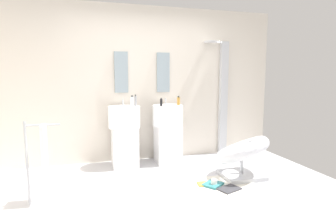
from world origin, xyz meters
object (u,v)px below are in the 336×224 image
object	(u,v)px
lounge_chair	(242,153)
coffee_mug	(214,183)
towel_rack	(41,149)
pedestal_sink_right	(168,131)
magazine_teal	(213,184)
soap_bottle_clear	(132,102)
shower_column	(223,96)
soap_bottle_amber	(178,101)
soap_bottle_black	(161,102)
magazine_ochre	(208,184)
magazine_charcoal	(229,189)
soap_bottle_grey	(136,101)
pedestal_sink_left	(125,133)

from	to	relation	value
lounge_chair	coffee_mug	world-z (taller)	lounge_chair
lounge_chair	towel_rack	bearing A→B (deg)	-177.57
pedestal_sink_right	towel_rack	xyz separation A→B (m)	(-1.77, -1.07, 0.09)
magazine_teal	soap_bottle_clear	bearing A→B (deg)	94.66
shower_column	soap_bottle_amber	size ratio (longest dim) A/B	13.87
pedestal_sink_right	soap_bottle_black	size ratio (longest dim) A/B	8.27
magazine_teal	coffee_mug	bearing A→B (deg)	-107.91
magazine_ochre	magazine_teal	xyz separation A→B (m)	(0.05, -0.05, 0.01)
magazine_ochre	soap_bottle_clear	world-z (taller)	soap_bottle_clear
magazine_charcoal	soap_bottle_grey	size ratio (longest dim) A/B	1.55
lounge_chair	magazine_ochre	size ratio (longest dim) A/B	4.07
magazine_charcoal	soap_bottle_black	bearing A→B (deg)	94.52
pedestal_sink_left	pedestal_sink_right	bearing A→B (deg)	0.00
shower_column	coffee_mug	distance (m)	1.92
pedestal_sink_right	soap_bottle_amber	size ratio (longest dim) A/B	7.22
magazine_teal	soap_bottle_clear	size ratio (longest dim) A/B	1.40
magazine_charcoal	soap_bottle_clear	world-z (taller)	soap_bottle_clear
shower_column	lounge_chair	world-z (taller)	shower_column
magazine_charcoal	soap_bottle_black	xyz separation A→B (m)	(-0.57, 1.22, 1.01)
lounge_chair	magazine_teal	xyz separation A→B (m)	(-0.53, -0.19, -0.33)
coffee_mug	soap_bottle_clear	distance (m)	1.71
magazine_charcoal	magazine_teal	xyz separation A→B (m)	(-0.14, 0.18, 0.01)
towel_rack	magazine_teal	size ratio (longest dim) A/B	3.87
magazine_teal	soap_bottle_clear	world-z (taller)	soap_bottle_clear
coffee_mug	soap_bottle_amber	bearing A→B (deg)	96.80
pedestal_sink_left	soap_bottle_black	world-z (taller)	soap_bottle_black
coffee_mug	soap_bottle_clear	xyz separation A→B (m)	(-0.90, 1.07, 0.99)
lounge_chair	soap_bottle_grey	xyz separation A→B (m)	(-1.35, 0.99, 0.70)
magazine_charcoal	soap_bottle_amber	bearing A→B (deg)	81.21
pedestal_sink_right	shower_column	distance (m)	1.26
lounge_chair	soap_bottle_grey	bearing A→B (deg)	143.67
towel_rack	soap_bottle_clear	size ratio (longest dim) A/B	5.43
magazine_charcoal	soap_bottle_grey	xyz separation A→B (m)	(-0.96, 1.36, 1.03)
coffee_mug	magazine_charcoal	bearing A→B (deg)	-49.74
towel_rack	soap_bottle_black	bearing A→B (deg)	30.54
magazine_teal	soap_bottle_grey	distance (m)	1.76
shower_column	soap_bottle_clear	distance (m)	1.74
soap_bottle_clear	magazine_teal	bearing A→B (deg)	-49.64
magazine_ochre	magazine_charcoal	bearing A→B (deg)	-42.90
soap_bottle_grey	soap_bottle_amber	bearing A→B (deg)	-7.26
lounge_chair	coffee_mug	bearing A→B (deg)	-158.33
coffee_mug	magazine_ochre	bearing A→B (deg)	128.22
soap_bottle_black	coffee_mug	bearing A→B (deg)	-67.52
pedestal_sink_right	pedestal_sink_left	bearing A→B (deg)	180.00
pedestal_sink_left	magazine_ochre	size ratio (longest dim) A/B	3.93
soap_bottle_amber	soap_bottle_black	bearing A→B (deg)	-170.36
pedestal_sink_right	towel_rack	bearing A→B (deg)	-148.72
coffee_mug	soap_bottle_black	xyz separation A→B (m)	(-0.44, 1.06, 0.97)
magazine_teal	soap_bottle_clear	xyz separation A→B (m)	(-0.89, 1.05, 1.02)
shower_column	magazine_charcoal	distance (m)	2.01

